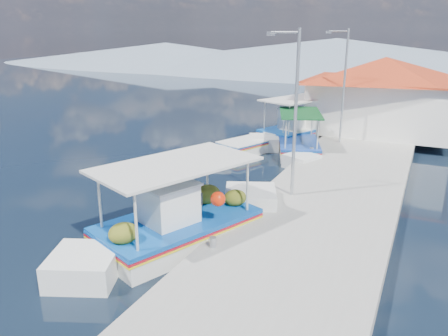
% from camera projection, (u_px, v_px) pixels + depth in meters
% --- Properties ---
extents(ground, '(160.00, 160.00, 0.00)m').
position_uv_depth(ground, '(160.00, 205.00, 16.92)').
color(ground, black).
rests_on(ground, ground).
extents(quay, '(5.00, 44.00, 0.50)m').
position_uv_depth(quay, '(346.00, 175.00, 19.62)').
color(quay, '#9C9991').
rests_on(quay, ground).
extents(bollards, '(0.20, 17.20, 0.30)m').
position_uv_depth(bollards, '(296.00, 165.00, 19.71)').
color(bollards, '#A5A8AD').
rests_on(bollards, quay).
extents(main_caique, '(4.72, 8.19, 2.91)m').
position_uv_depth(main_caique, '(179.00, 225.00, 13.89)').
color(main_caique, white).
rests_on(main_caique, ground).
extents(caique_green_canopy, '(3.50, 6.42, 2.55)m').
position_uv_depth(caique_green_canopy, '(299.00, 147.00, 23.72)').
color(caique_green_canopy, white).
rests_on(caique_green_canopy, ground).
extents(caique_blue_hull, '(3.13, 5.43, 1.04)m').
position_uv_depth(caique_blue_hull, '(248.00, 147.00, 24.24)').
color(caique_blue_hull, white).
rests_on(caique_blue_hull, ground).
extents(caique_far, '(4.42, 7.50, 2.85)m').
position_uv_depth(caique_far, '(297.00, 132.00, 26.62)').
color(caique_far, white).
rests_on(caique_far, ground).
extents(harbor_building, '(10.49, 10.49, 4.40)m').
position_uv_depth(harbor_building, '(383.00, 93.00, 26.51)').
color(harbor_building, white).
rests_on(harbor_building, quay).
extents(lamp_post_near, '(1.21, 0.14, 6.00)m').
position_uv_depth(lamp_post_near, '(293.00, 106.00, 15.66)').
color(lamp_post_near, '#A5A8AD').
rests_on(lamp_post_near, quay).
extents(lamp_post_far, '(1.21, 0.14, 6.00)m').
position_uv_depth(lamp_post_far, '(343.00, 80.00, 23.42)').
color(lamp_post_far, '#A5A8AD').
rests_on(lamp_post_far, quay).
extents(mountain_ridge, '(171.40, 96.00, 5.50)m').
position_uv_depth(mountain_ridge, '(419.00, 62.00, 61.96)').
color(mountain_ridge, slate).
rests_on(mountain_ridge, ground).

